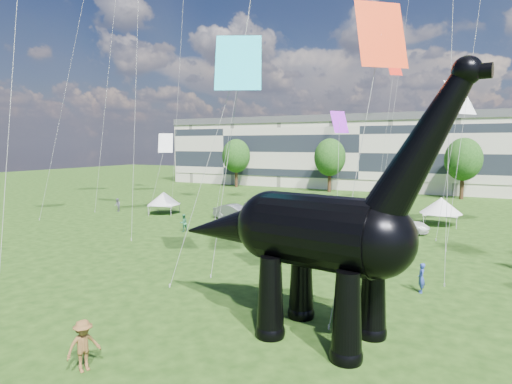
% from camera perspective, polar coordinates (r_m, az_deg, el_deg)
% --- Properties ---
extents(ground, '(220.00, 220.00, 0.00)m').
position_cam_1_polar(ground, '(20.31, -4.85, -16.84)').
color(ground, '#16330C').
rests_on(ground, ground).
extents(terrace_row, '(78.00, 11.00, 12.00)m').
position_cam_1_polar(terrace_row, '(79.81, 14.55, 4.78)').
color(terrace_row, beige).
rests_on(terrace_row, ground).
extents(tree_far_left, '(5.20, 5.20, 9.44)m').
position_cam_1_polar(tree_far_left, '(79.56, -2.67, 5.19)').
color(tree_far_left, '#382314').
rests_on(tree_far_left, ground).
extents(tree_mid_left, '(5.20, 5.20, 9.44)m').
position_cam_1_polar(tree_mid_left, '(72.19, 9.82, 4.98)').
color(tree_mid_left, '#382314').
rests_on(tree_mid_left, ground).
extents(tree_mid_right, '(5.20, 5.20, 9.44)m').
position_cam_1_polar(tree_mid_right, '(68.77, 25.94, 4.35)').
color(tree_mid_right, '#382314').
rests_on(tree_mid_right, ground).
extents(dinosaur_sculpture, '(13.84, 4.58, 11.26)m').
position_cam_1_polar(dinosaur_sculpture, '(17.99, 7.16, -5.70)').
color(dinosaur_sculpture, black).
rests_on(dinosaur_sculpture, ground).
extents(car_silver, '(3.31, 5.23, 1.66)m').
position_cam_1_polar(car_silver, '(48.05, -0.72, -2.17)').
color(car_silver, '#A8A9AD').
rests_on(car_silver, ground).
extents(car_grey, '(4.96, 2.24, 1.58)m').
position_cam_1_polar(car_grey, '(45.61, -2.83, -2.69)').
color(car_grey, slate).
rests_on(car_grey, ground).
extents(car_white, '(5.09, 2.42, 1.40)m').
position_cam_1_polar(car_white, '(41.19, 18.71, -4.14)').
color(car_white, white).
rests_on(car_white, ground).
extents(car_dark, '(4.24, 5.41, 1.47)m').
position_cam_1_polar(car_dark, '(37.01, 11.09, -5.04)').
color(car_dark, '#595960').
rests_on(car_dark, ground).
extents(gazebo_near, '(4.09, 4.09, 2.75)m').
position_cam_1_polar(gazebo_near, '(45.95, 23.45, -1.71)').
color(gazebo_near, silver).
rests_on(gazebo_near, ground).
extents(gazebo_left, '(4.56, 4.56, 2.55)m').
position_cam_1_polar(gazebo_left, '(50.14, -12.18, -0.85)').
color(gazebo_left, silver).
rests_on(gazebo_left, ground).
extents(visitors, '(47.56, 37.04, 1.87)m').
position_cam_1_polar(visitors, '(31.47, 9.90, -6.81)').
color(visitors, slate).
rests_on(visitors, ground).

